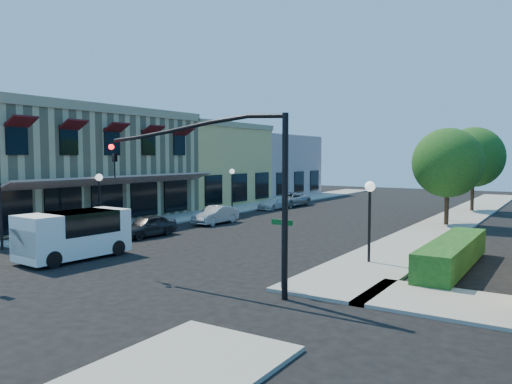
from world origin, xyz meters
The scene contains 21 objects.
ground centered at (0.00, 0.00, 0.00)m, with size 120.00×120.00×0.00m, color black.
sidewalk_left centered at (-8.75, 27.00, 0.06)m, with size 3.50×50.00×0.12m, color gray.
sidewalk_right centered at (8.75, 27.00, 0.06)m, with size 3.50×50.00×0.12m, color gray.
curb_red_strip centered at (-6.90, 8.00, 0.00)m, with size 0.25×10.00×0.06m, color maroon.
corner_brick_building centered at (-15.45, 11.00, 4.01)m, with size 11.77×18.20×8.10m.
yellow_stucco_building centered at (-15.50, 26.00, 3.80)m, with size 10.00×12.00×7.60m, color #D2B55E.
pink_stucco_building centered at (-15.50, 38.00, 3.50)m, with size 10.00×12.00×7.00m, color #BE948F.
hedge centered at (11.70, 9.00, 0.00)m, with size 1.40×8.00×1.10m, color #144714.
street_tree_a centered at (8.80, 22.00, 4.19)m, with size 4.56×4.56×6.48m.
street_tree_b centered at (8.80, 32.00, 4.54)m, with size 4.94×4.94×7.02m.
signal_mast_arm centered at (5.86, 1.50, 4.09)m, with size 8.01×0.39×6.00m.
street_name_sign centered at (7.50, 2.20, 1.70)m, with size 0.80×0.06×2.50m.
lamppost_left_near centered at (-8.50, 8.00, 2.74)m, with size 0.44×0.44×3.57m.
lamppost_left_far centered at (-8.50, 22.00, 2.74)m, with size 0.44×0.44×3.57m.
lamppost_right_near centered at (8.50, 8.00, 2.74)m, with size 0.44×0.44×3.57m.
lamppost_right_far centered at (8.50, 24.00, 2.74)m, with size 0.44×0.44×3.57m.
white_van centered at (-3.14, 1.95, 1.23)m, with size 2.38×4.93×2.13m.
parked_car_a centered at (-4.80, 8.29, 0.62)m, with size 1.47×3.65×1.24m, color black.
parked_car_b centered at (-4.80, 14.76, 0.62)m, with size 1.30×3.74×1.23m, color #ADB0B2.
parked_car_c centered at (-6.20, 25.00, 0.53)m, with size 1.48×3.64×1.06m, color silver.
parked_car_d centered at (-6.20, 27.81, 0.65)m, with size 2.16×4.69×1.30m, color #96999B.
Camera 1 is at (15.70, -12.38, 4.63)m, focal length 35.00 mm.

